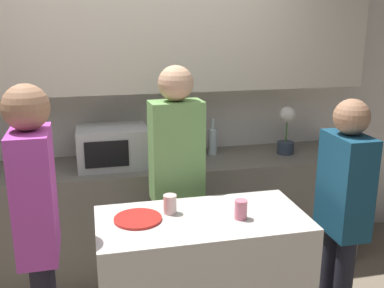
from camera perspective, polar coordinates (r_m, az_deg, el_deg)
name	(u,v)px	position (r m, az deg, el deg)	size (l,w,h in m)	color
back_wall	(132,78)	(3.64, -7.69, 8.31)	(6.40, 0.40, 2.70)	silver
back_counter	(140,217)	(3.67, -6.66, -9.22)	(3.60, 0.62, 0.91)	#6B665B
microwave	(112,147)	(3.45, -10.09, -0.34)	(0.52, 0.39, 0.30)	#B7BABC
potted_plant	(286,130)	(3.77, 11.90, 1.70)	(0.14, 0.14, 0.40)	#333D4C
bottle_0	(178,149)	(3.54, -1.85, -0.70)	(0.07, 0.07, 0.23)	black
bottle_1	(190,150)	(3.53, -0.27, -0.81)	(0.08, 0.08, 0.22)	silver
bottle_2	(201,141)	(3.66, 1.09, 0.44)	(0.08, 0.08, 0.33)	#472814
bottle_3	(213,141)	(3.70, 2.63, 0.40)	(0.07, 0.07, 0.30)	silver
plate_on_island	(138,219)	(2.48, -6.89, -9.41)	(0.26, 0.26, 0.01)	red
cup_0	(170,204)	(2.53, -2.81, -7.64)	(0.07, 0.07, 0.11)	beige
cup_1	(241,209)	(2.48, 6.22, -8.27)	(0.07, 0.07, 0.11)	#D56F86
person_left	(343,206)	(2.82, 18.62, -7.49)	(0.21, 0.34, 1.56)	black
person_center	(37,220)	(2.41, -19.06, -9.09)	(0.22, 0.34, 1.70)	black
person_right	(177,171)	(2.96, -1.96, -3.40)	(0.35, 0.23, 1.72)	black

